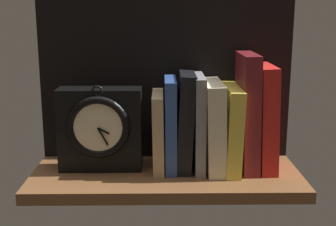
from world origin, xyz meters
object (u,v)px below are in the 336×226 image
object	(u,v)px
book_cream_twain	(214,126)
book_red_requiem	(264,118)
book_gray_chess	(199,123)
book_maroon_dawkins	(247,112)
book_tan_shortstories	(158,131)
book_yellow_seinlanguage	(231,128)
framed_clock	(100,129)
book_blue_modern	(171,124)
book_black_skeptic	(185,122)

from	to	relation	value
book_cream_twain	book_red_requiem	distance (cm)	11.49
book_gray_chess	book_cream_twain	xyz separation A→B (cm)	(3.33, 0.00, -0.73)
book_maroon_dawkins	book_red_requiem	world-z (taller)	book_maroon_dawkins
book_gray_chess	book_tan_shortstories	bearing A→B (deg)	180.00
book_yellow_seinlanguage	book_maroon_dawkins	size ratio (longest dim) A/B	0.72
book_red_requiem	framed_clock	size ratio (longest dim) A/B	1.19
book_blue_modern	book_maroon_dawkins	xyz separation A→B (cm)	(17.12, 0.00, 2.73)
book_black_skeptic	book_cream_twain	distance (cm)	6.49
book_gray_chess	book_maroon_dawkins	size ratio (longest dim) A/B	0.82
book_blue_modern	book_red_requiem	bearing A→B (deg)	0.00
book_yellow_seinlanguage	framed_clock	world-z (taller)	framed_clock
book_gray_chess	book_red_requiem	bearing A→B (deg)	0.00
book_black_skeptic	book_red_requiem	distance (cm)	17.78
book_maroon_dawkins	framed_clock	world-z (taller)	book_maroon_dawkins
book_tan_shortstories	book_cream_twain	xyz separation A→B (cm)	(12.38, 0.00, 1.25)
book_blue_modern	framed_clock	world-z (taller)	book_blue_modern
book_blue_modern	book_cream_twain	xyz separation A→B (cm)	(9.64, 0.00, -0.37)
book_black_skeptic	book_yellow_seinlanguage	bearing A→B (deg)	0.00
book_cream_twain	book_red_requiem	size ratio (longest dim) A/B	0.84
book_black_skeptic	book_cream_twain	size ratio (longest dim) A/B	1.10
book_red_requiem	book_yellow_seinlanguage	bearing A→B (deg)	180.00
book_tan_shortstories	book_blue_modern	bearing A→B (deg)	0.00
book_gray_chess	book_maroon_dawkins	distance (cm)	11.07
book_maroon_dawkins	book_tan_shortstories	bearing A→B (deg)	180.00
book_tan_shortstories	book_cream_twain	size ratio (longest dim) A/B	0.87
book_blue_modern	book_gray_chess	xyz separation A→B (cm)	(6.30, 0.00, 0.35)
book_red_requiem	book_tan_shortstories	bearing A→B (deg)	180.00
book_cream_twain	book_yellow_seinlanguage	bearing A→B (deg)	0.00
book_black_skeptic	book_gray_chess	xyz separation A→B (cm)	(3.08, 0.00, -0.23)
book_blue_modern	book_gray_chess	world-z (taller)	book_gray_chess
book_gray_chess	book_yellow_seinlanguage	size ratio (longest dim) A/B	1.13
book_tan_shortstories	book_maroon_dawkins	xyz separation A→B (cm)	(19.86, 0.00, 4.35)
book_yellow_seinlanguage	framed_clock	xyz separation A→B (cm)	(-29.14, -0.57, 0.06)
book_cream_twain	book_maroon_dawkins	xyz separation A→B (cm)	(7.48, 0.00, 3.10)
book_tan_shortstories	book_yellow_seinlanguage	bearing A→B (deg)	0.00
book_tan_shortstories	framed_clock	bearing A→B (deg)	-177.49
book_yellow_seinlanguage	book_tan_shortstories	bearing A→B (deg)	180.00
book_blue_modern	book_black_skeptic	xyz separation A→B (cm)	(3.22, 0.00, 0.58)
book_gray_chess	book_red_requiem	distance (cm)	14.72
book_cream_twain	framed_clock	world-z (taller)	book_cream_twain
book_blue_modern	book_black_skeptic	distance (cm)	3.27
book_black_skeptic	book_maroon_dawkins	size ratio (longest dim) A/B	0.83
framed_clock	book_maroon_dawkins	bearing A→B (deg)	0.99
book_maroon_dawkins	book_cream_twain	bearing A→B (deg)	180.00
book_gray_chess	book_yellow_seinlanguage	bearing A→B (deg)	0.00
book_tan_shortstories	framed_clock	size ratio (longest dim) A/B	0.88
book_blue_modern	book_yellow_seinlanguage	distance (cm)	13.51
book_tan_shortstories	book_red_requiem	size ratio (longest dim) A/B	0.74
book_blue_modern	framed_clock	distance (cm)	15.69
book_blue_modern	book_gray_chess	size ratio (longest dim) A/B	0.97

